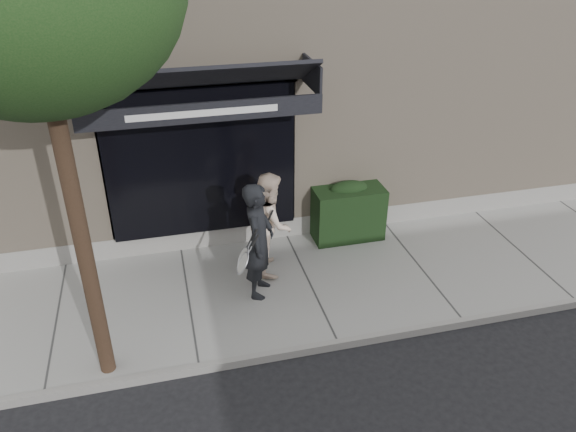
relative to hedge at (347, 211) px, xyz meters
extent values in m
plane|color=black|center=(-1.10, -1.25, -0.66)|extent=(80.00, 80.00, 0.00)
cube|color=#9C9C96|center=(-1.10, -1.25, -0.60)|extent=(20.00, 3.00, 0.12)
cube|color=gray|center=(-1.10, -2.80, -0.59)|extent=(20.00, 0.10, 0.14)
cube|color=#BAA68E|center=(-1.10, 3.75, 2.09)|extent=(14.00, 7.00, 5.50)
cube|color=gray|center=(-1.10, 0.45, -0.41)|extent=(14.02, 0.42, 0.50)
cube|color=black|center=(-2.60, 0.30, 1.14)|extent=(3.20, 0.30, 2.60)
cube|color=gray|center=(-4.20, 0.45, 1.14)|extent=(0.08, 0.40, 2.60)
cube|color=gray|center=(-1.00, 0.45, 1.14)|extent=(0.08, 0.40, 2.60)
cube|color=gray|center=(-2.60, 0.45, 2.48)|extent=(3.36, 0.40, 0.12)
cube|color=black|center=(-2.60, -0.25, 2.74)|extent=(3.60, 1.03, 0.55)
cube|color=black|center=(-2.60, -0.75, 2.35)|extent=(3.60, 0.05, 0.30)
cube|color=white|center=(-2.60, -0.78, 2.35)|extent=(2.20, 0.01, 0.10)
cube|color=black|center=(-4.38, -0.25, 2.66)|extent=(0.04, 1.00, 0.45)
cube|color=black|center=(-0.82, -0.25, 2.66)|extent=(0.04, 1.00, 0.45)
cube|color=black|center=(0.00, 0.00, -0.04)|extent=(1.30, 0.70, 1.00)
ellipsoid|color=black|center=(0.00, 0.00, 0.46)|extent=(0.71, 0.38, 0.27)
cylinder|color=black|center=(-4.30, -2.55, 1.74)|extent=(0.20, 0.20, 4.80)
imported|color=black|center=(-1.95, -1.34, 0.43)|extent=(0.70, 0.83, 1.93)
torus|color=silver|center=(-2.25, -1.64, 0.34)|extent=(0.17, 0.31, 0.28)
cylinder|color=silver|center=(-2.25, -1.64, 0.34)|extent=(0.13, 0.27, 0.24)
cylinder|color=silver|center=(-2.25, -1.64, 0.34)|extent=(0.17, 0.03, 0.10)
cylinder|color=black|center=(-2.25, -1.64, 0.34)|extent=(0.19, 0.04, 0.12)
torus|color=silver|center=(-2.28, -1.75, 0.33)|extent=(0.17, 0.30, 0.28)
cylinder|color=silver|center=(-2.28, -1.75, 0.33)|extent=(0.14, 0.27, 0.24)
cylinder|color=silver|center=(-2.28, -1.75, 0.33)|extent=(0.17, 0.02, 0.10)
cylinder|color=black|center=(-2.28, -1.75, 0.33)|extent=(0.19, 0.03, 0.12)
imported|color=beige|center=(-1.62, -0.70, 0.36)|extent=(0.80, 0.96, 1.79)
torus|color=silver|center=(-1.86, -1.06, 0.30)|extent=(0.14, 0.30, 0.29)
cylinder|color=silver|center=(-1.86, -1.06, 0.30)|extent=(0.11, 0.27, 0.25)
cylinder|color=silver|center=(-1.86, -1.06, 0.30)|extent=(0.17, 0.02, 0.09)
cylinder|color=black|center=(-1.86, -1.06, 0.30)|extent=(0.20, 0.03, 0.11)
camera|label=1|loc=(-3.31, -8.64, 4.97)|focal=35.00mm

